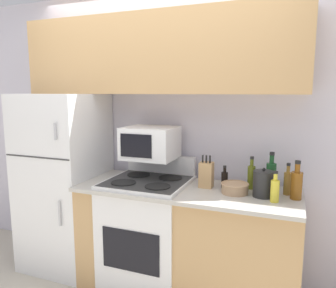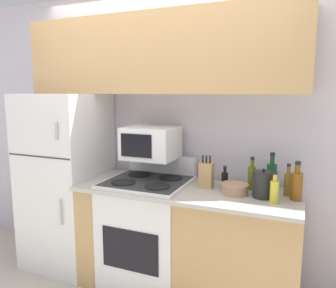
% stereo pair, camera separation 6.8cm
% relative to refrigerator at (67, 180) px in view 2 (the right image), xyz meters
% --- Properties ---
extents(wall_back, '(8.00, 0.05, 2.55)m').
position_rel_refrigerator_xyz_m(wall_back, '(0.88, 0.37, 0.46)').
color(wall_back, silver).
rests_on(wall_back, ground_plane).
extents(lower_cabinets, '(1.75, 0.67, 0.89)m').
position_rel_refrigerator_xyz_m(lower_cabinets, '(1.22, -0.02, -0.37)').
color(lower_cabinets, tan).
rests_on(lower_cabinets, ground_plane).
extents(refrigerator, '(0.68, 0.69, 1.63)m').
position_rel_refrigerator_xyz_m(refrigerator, '(0.00, 0.00, 0.00)').
color(refrigerator, white).
rests_on(refrigerator, ground_plane).
extents(upper_cabinets, '(2.44, 0.33, 0.66)m').
position_rel_refrigerator_xyz_m(upper_cabinets, '(0.88, 0.18, 1.14)').
color(upper_cabinets, tan).
rests_on(upper_cabinets, refrigerator).
extents(stove, '(0.67, 0.65, 1.08)m').
position_rel_refrigerator_xyz_m(stove, '(0.88, -0.03, -0.34)').
color(stove, white).
rests_on(stove, ground_plane).
extents(microwave, '(0.43, 0.38, 0.27)m').
position_rel_refrigerator_xyz_m(microwave, '(0.85, 0.09, 0.40)').
color(microwave, white).
rests_on(microwave, stove).
extents(knife_block, '(0.11, 0.10, 0.26)m').
position_rel_refrigerator_xyz_m(knife_block, '(1.36, 0.05, 0.18)').
color(knife_block, tan).
rests_on(knife_block, lower_cabinets).
extents(bowl, '(0.21, 0.21, 0.08)m').
position_rel_refrigerator_xyz_m(bowl, '(1.60, -0.03, 0.12)').
color(bowl, tan).
rests_on(bowl, lower_cabinets).
extents(bottle_vinegar, '(0.06, 0.06, 0.24)m').
position_rel_refrigerator_xyz_m(bottle_vinegar, '(1.97, 0.08, 0.17)').
color(bottle_vinegar, olive).
rests_on(bottle_vinegar, lower_cabinets).
extents(bottle_whiskey, '(0.08, 0.08, 0.28)m').
position_rel_refrigerator_xyz_m(bottle_whiskey, '(2.03, -0.00, 0.19)').
color(bottle_whiskey, brown).
rests_on(bottle_whiskey, lower_cabinets).
extents(bottle_wine_green, '(0.08, 0.08, 0.30)m').
position_rel_refrigerator_xyz_m(bottle_wine_green, '(1.85, 0.17, 0.19)').
color(bottle_wine_green, '#194C23').
rests_on(bottle_wine_green, lower_cabinets).
extents(bottle_soy_sauce, '(0.05, 0.05, 0.18)m').
position_rel_refrigerator_xyz_m(bottle_soy_sauce, '(1.50, 0.09, 0.15)').
color(bottle_soy_sauce, black).
rests_on(bottle_soy_sauce, lower_cabinets).
extents(bottle_olive_oil, '(0.06, 0.06, 0.26)m').
position_rel_refrigerator_xyz_m(bottle_olive_oil, '(1.70, 0.14, 0.18)').
color(bottle_olive_oil, '#5B6619').
rests_on(bottle_olive_oil, lower_cabinets).
extents(bottle_cooking_spray, '(0.06, 0.06, 0.22)m').
position_rel_refrigerator_xyz_m(bottle_cooking_spray, '(1.89, -0.13, 0.16)').
color(bottle_cooking_spray, gold).
rests_on(bottle_cooking_spray, lower_cabinets).
extents(kettle, '(0.15, 0.15, 0.22)m').
position_rel_refrigerator_xyz_m(kettle, '(1.81, -0.03, 0.17)').
color(kettle, black).
rests_on(kettle, lower_cabinets).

